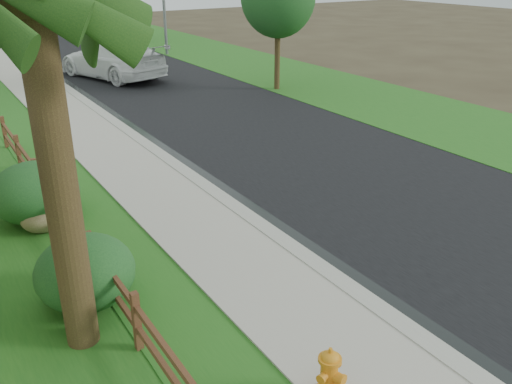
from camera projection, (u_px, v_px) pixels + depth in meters
ground at (428, 369)px, 8.36m from camera, size 120.00×120.00×0.00m
road at (81, 49)px, 37.75m from camera, size 8.00×90.00×0.02m
curb at (18, 54)px, 35.67m from camera, size 0.40×90.00×0.12m
wet_gutter at (23, 54)px, 35.86m from camera, size 0.50×90.00×0.00m
verge_far at (172, 42)px, 41.14m from camera, size 6.00×90.00×0.04m
ranch_fence at (74, 230)px, 11.31m from camera, size 0.12×16.92×1.10m
fire_hydrant at (329, 373)px, 7.62m from camera, size 0.52×0.43×0.80m
white_suv at (112, 59)px, 28.31m from camera, size 4.61×7.22×1.95m
dark_car_mid at (106, 33)px, 40.69m from camera, size 2.76×4.26×1.35m
dark_car_far at (28, 26)px, 44.27m from camera, size 1.72×4.64×1.52m
boulder at (44, 217)px, 12.46m from camera, size 1.06×0.80×0.71m
shrub_a at (85, 272)px, 9.69m from camera, size 1.88×1.88×1.33m
shrub_b at (35, 192)px, 12.84m from camera, size 2.71×2.71×1.45m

